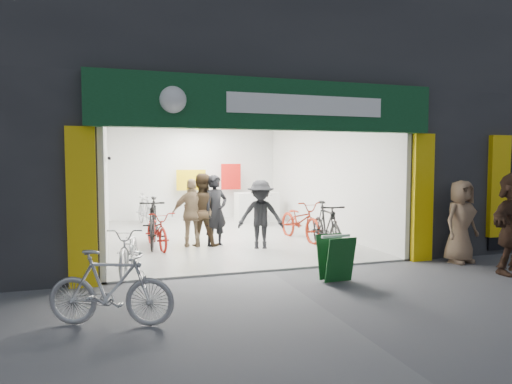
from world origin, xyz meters
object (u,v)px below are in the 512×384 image
bike_left_front (130,250)px  sandwich_board (336,257)px  bike_right_front (327,227)px  parked_bike (111,288)px  pedestrian_near (461,222)px

bike_left_front → sandwich_board: size_ratio=2.17×
bike_left_front → bike_right_front: bearing=21.3°
bike_right_front → sandwich_board: bike_right_front is taller
parked_bike → bike_left_front: bearing=13.7°
parked_bike → pedestrian_near: pedestrian_near is taller
bike_left_front → parked_bike: bearing=-85.5°
bike_left_front → sandwich_board: bearing=-14.4°
bike_right_front → pedestrian_near: bearing=-33.0°
bike_left_front → pedestrian_near: size_ratio=1.02×
parked_bike → sandwich_board: 3.76m
parked_bike → pedestrian_near: (6.71, 1.58, 0.35)m
pedestrian_near → bike_right_front: bearing=128.7°
sandwich_board → parked_bike: bearing=-166.9°
bike_right_front → pedestrian_near: size_ratio=1.14×
bike_right_front → sandwich_board: bearing=-105.6°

